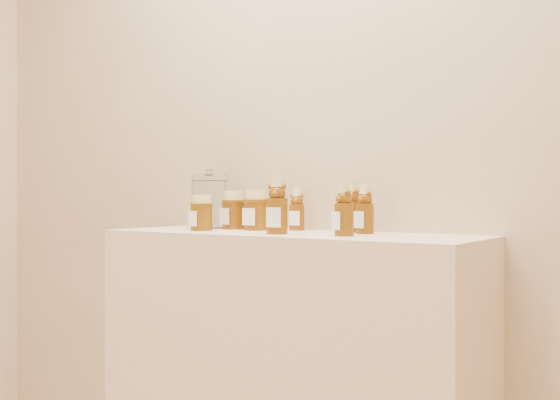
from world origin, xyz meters
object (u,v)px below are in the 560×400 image
Objects in this scene: bear_bottle_front_left at (277,201)px; glass_canister at (209,199)px; display_table at (286,379)px; honey_jar_left at (234,210)px; bear_bottle_back_left at (297,206)px.

glass_canister reaches higher than bear_bottle_front_left.
glass_canister is (-0.39, 0.09, 0.55)m from display_table.
honey_jar_left is 0.13m from glass_canister.
bear_bottle_back_left is 0.22m from bear_bottle_front_left.
display_table is at bearing 90.66° from bear_bottle_front_left.
glass_canister is (-0.42, 0.17, 0.01)m from bear_bottle_front_left.
display_table is at bearing -85.85° from bear_bottle_back_left.
glass_canister is at bearing 171.01° from bear_bottle_back_left.
honey_jar_left reaches higher than display_table.
glass_canister reaches higher than bear_bottle_back_left.
honey_jar_left is (-0.27, 0.08, 0.52)m from display_table.
bear_bottle_back_left is (-0.05, 0.13, 0.53)m from display_table.
display_table is 0.55m from bear_bottle_back_left.
bear_bottle_back_left is 0.23m from honey_jar_left.
glass_canister is at bearing 142.10° from bear_bottle_front_left.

